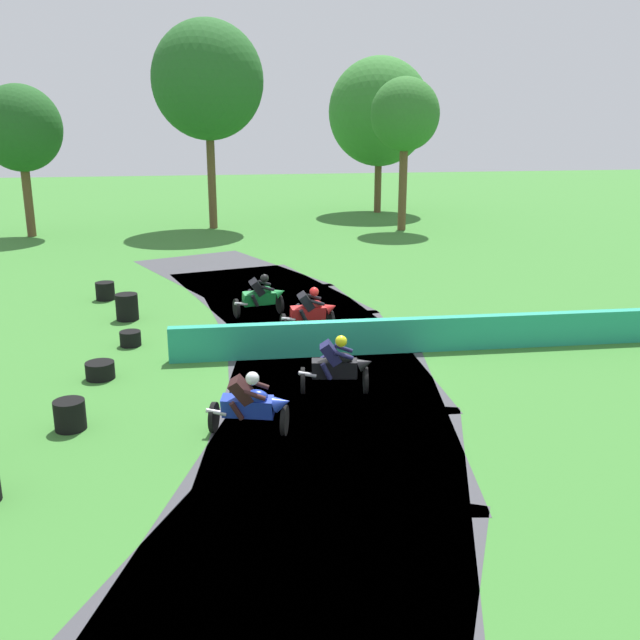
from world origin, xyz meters
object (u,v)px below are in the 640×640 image
Objects in this scene: tire_stack_mid_a at (70,415)px; tire_stack_mid_b at (100,370)px; motorcycle_lead_blue at (251,404)px; tire_stack_extra_b at (105,291)px; motorcycle_trailing_red at (311,311)px; motorcycle_chase_black at (338,366)px; tire_stack_far at (130,338)px; motorcycle_fourth_green at (261,296)px; tire_stack_extra_a at (127,307)px.

tire_stack_mid_b is at bearing 85.58° from tire_stack_mid_a.
tire_stack_extra_b is (-4.08, 11.47, -0.34)m from motorcycle_lead_blue.
tire_stack_mid_b is (-3.30, 3.70, -0.44)m from motorcycle_lead_blue.
tire_stack_mid_a is at bearing -134.94° from motorcycle_trailing_red.
motorcycle_chase_black is 6.53m from tire_stack_far.
tire_stack_extra_a is at bearing 176.40° from motorcycle_fourth_green.
tire_stack_far is at bearing -76.57° from tire_stack_extra_b.
motorcycle_fourth_green is 2.53× the size of tire_stack_mid_b.
motorcycle_fourth_green is 6.46m from tire_stack_mid_b.
motorcycle_trailing_red is 7.96m from tire_stack_extra_b.
motorcycle_chase_black reaches higher than tire_stack_mid_a.
tire_stack_extra_a reaches higher than tire_stack_mid_a.
motorcycle_trailing_red is (2.16, 6.55, 0.00)m from motorcycle_lead_blue.
tire_stack_mid_a is 0.98× the size of tire_stack_extra_b.
motorcycle_fourth_green reaches higher than tire_stack_extra_b.
motorcycle_fourth_green reaches higher than tire_stack_extra_a.
motorcycle_fourth_green reaches higher than tire_stack_mid_a.
motorcycle_trailing_red is 8.05m from tire_stack_mid_a.
motorcycle_fourth_green is at bearing 32.55° from tire_stack_far.
tire_stack_mid_a is 10.63m from tire_stack_extra_b.
tire_stack_mid_a is at bearing -120.06° from motorcycle_fourth_green.
motorcycle_chase_black reaches higher than tire_stack_mid_b.
tire_stack_extra_b is at bearing 149.82° from motorcycle_fourth_green.
tire_stack_far is 2.67m from tire_stack_extra_a.
motorcycle_lead_blue reaches higher than motorcycle_fourth_green.
motorcycle_chase_black is 4.73m from motorcycle_trailing_red.
motorcycle_trailing_red reaches higher than tire_stack_mid_b.
motorcycle_lead_blue is 9.35m from tire_stack_extra_a.
tire_stack_mid_a is 0.91× the size of tire_stack_mid_b.
motorcycle_fourth_green is (0.94, 8.55, -0.00)m from motorcycle_lead_blue.
motorcycle_lead_blue is 2.71× the size of tire_stack_extra_b.
tire_stack_far is at bearing -147.45° from motorcycle_fourth_green.
motorcycle_lead_blue is 3.64m from tire_stack_mid_a.
motorcycle_lead_blue is at bearing -96.25° from motorcycle_fourth_green.
motorcycle_fourth_green is at bearing -3.60° from tire_stack_extra_a.
tire_stack_mid_b and tire_stack_far have the same top height.
motorcycle_chase_black is 8.69m from tire_stack_extra_a.
motorcycle_trailing_red is at bearing 88.49° from motorcycle_chase_black.
motorcycle_lead_blue is 2.73m from motorcycle_chase_black.
motorcycle_chase_black is 5.68m from tire_stack_mid_b.
tire_stack_far is 0.90× the size of tire_stack_extra_b.
motorcycle_lead_blue is at bearing -70.42° from tire_stack_extra_b.
tire_stack_far is 0.70× the size of tire_stack_extra_a.
tire_stack_mid_b is at bearing -131.10° from motorcycle_fourth_green.
motorcycle_fourth_green is at bearing 48.90° from tire_stack_mid_b.
tire_stack_extra_b is (-0.56, 10.62, -0.00)m from tire_stack_mid_a.
tire_stack_mid_a reaches higher than tire_stack_far.
motorcycle_lead_blue reaches higher than tire_stack_mid_b.
motorcycle_trailing_red is 2.69× the size of tire_stack_extra_b.
motorcycle_lead_blue reaches higher than tire_stack_far.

